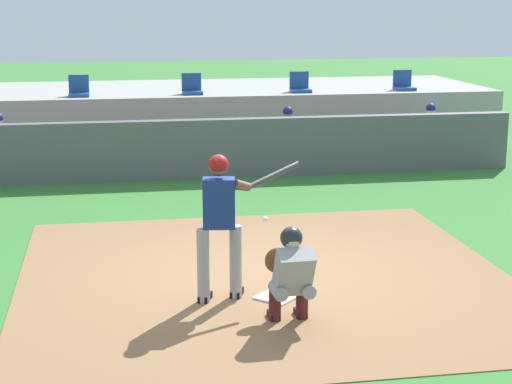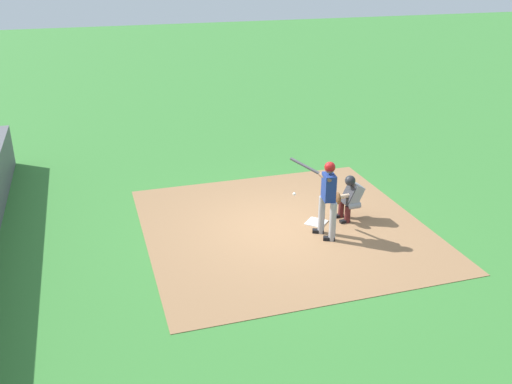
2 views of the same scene
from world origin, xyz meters
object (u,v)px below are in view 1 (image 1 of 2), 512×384
at_px(catcher_crouched, 290,272).
at_px(stadium_seat_2, 192,88).
at_px(home_plate, 277,297).
at_px(batter_at_plate, 221,218).
at_px(stadium_seat_1, 79,90).
at_px(stadium_seat_4, 404,84).
at_px(dugout_player_3, 432,132).
at_px(stadium_seat_3, 300,86).
at_px(dugout_player_2, 289,136).

xyz_separation_m(catcher_crouched, stadium_seat_2, (0.02, 10.98, 0.93)).
height_order(home_plate, batter_at_plate, batter_at_plate).
distance_m(batter_at_plate, stadium_seat_1, 10.31).
distance_m(stadium_seat_1, stadium_seat_4, 7.80).
height_order(dugout_player_3, stadium_seat_1, stadium_seat_1).
xyz_separation_m(stadium_seat_1, stadium_seat_4, (7.80, 0.00, 0.00)).
distance_m(stadium_seat_3, stadium_seat_4, 2.60).
xyz_separation_m(catcher_crouched, stadium_seat_4, (5.22, 10.98, 0.93)).
distance_m(catcher_crouched, dugout_player_3, 10.34).
distance_m(stadium_seat_1, stadium_seat_3, 5.20).
bearing_deg(stadium_seat_2, dugout_player_2, -47.06).
relative_size(catcher_crouched, stadium_seat_4, 3.69).
relative_size(home_plate, stadium_seat_1, 0.92).
distance_m(catcher_crouched, stadium_seat_3, 11.32).
bearing_deg(stadium_seat_3, dugout_player_2, -109.16).
bearing_deg(catcher_crouched, dugout_player_3, 59.89).
xyz_separation_m(home_plate, stadium_seat_1, (-2.60, 10.18, 1.51)).
xyz_separation_m(home_plate, dugout_player_2, (1.89, 8.14, 0.65)).
bearing_deg(dugout_player_3, stadium_seat_4, 89.15).
xyz_separation_m(stadium_seat_2, stadium_seat_3, (2.60, 0.00, 0.00)).
relative_size(dugout_player_3, stadium_seat_1, 2.71).
relative_size(home_plate, stadium_seat_3, 0.92).
bearing_deg(stadium_seat_4, dugout_player_3, -90.85).
height_order(home_plate, dugout_player_3, dugout_player_3).
distance_m(batter_at_plate, dugout_player_3, 9.97).
relative_size(home_plate, batter_at_plate, 0.24).
distance_m(stadium_seat_1, stadium_seat_2, 2.60).
bearing_deg(catcher_crouched, stadium_seat_2, 89.92).
bearing_deg(catcher_crouched, stadium_seat_1, 103.24).
bearing_deg(home_plate, batter_at_plate, 174.34).
xyz_separation_m(catcher_crouched, stadium_seat_3, (2.62, 10.98, 0.93)).
height_order(stadium_seat_2, stadium_seat_3, same).
bearing_deg(batter_at_plate, dugout_player_2, 72.39).
relative_size(dugout_player_3, stadium_seat_3, 2.71).
distance_m(home_plate, stadium_seat_4, 11.53).
bearing_deg(catcher_crouched, home_plate, 88.86).
distance_m(dugout_player_3, stadium_seat_3, 3.39).
bearing_deg(batter_at_plate, stadium_seat_1, 100.80).
bearing_deg(home_plate, stadium_seat_4, 62.94).
xyz_separation_m(dugout_player_2, stadium_seat_1, (-4.49, 2.03, 0.86)).
distance_m(stadium_seat_2, stadium_seat_4, 5.20).
xyz_separation_m(batter_at_plate, stadium_seat_4, (5.87, 10.11, 0.50)).
bearing_deg(stadium_seat_4, catcher_crouched, -115.41).
distance_m(catcher_crouched, stadium_seat_2, 11.02).
relative_size(dugout_player_2, stadium_seat_2, 2.71).
height_order(catcher_crouched, stadium_seat_2, stadium_seat_2).
bearing_deg(stadium_seat_2, catcher_crouched, -90.08).
bearing_deg(catcher_crouched, stadium_seat_3, 76.60).
bearing_deg(dugout_player_3, dugout_player_2, 180.00).
bearing_deg(stadium_seat_2, stadium_seat_1, 180.00).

